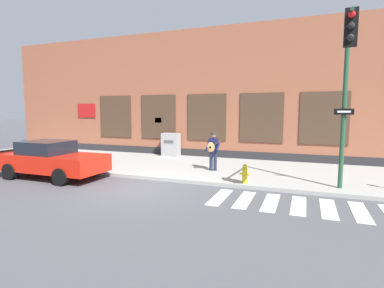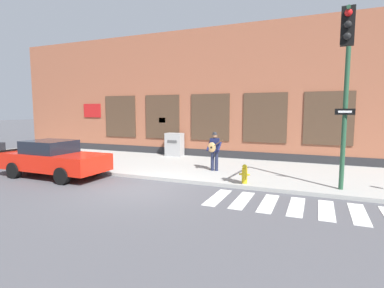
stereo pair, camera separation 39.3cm
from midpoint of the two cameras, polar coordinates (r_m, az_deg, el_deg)
name	(u,v)px [view 1 (the left image)]	position (r m, az deg, el deg)	size (l,w,h in m)	color
ground_plane	(143,189)	(10.86, -10.34, -8.53)	(160.00, 160.00, 0.00)	#4C4C51
sidewalk	(188,167)	(14.57, -1.59, -4.32)	(28.00, 5.85, 0.14)	#9E9E99
building_backdrop	(217,96)	(18.98, 4.13, 9.08)	(28.00, 4.06, 7.37)	#99563D
crosswalk	(299,205)	(9.43, 18.49, -11.03)	(5.20, 1.90, 0.01)	silver
red_car	(51,159)	(13.75, -26.06, -2.65)	(4.63, 2.04, 1.53)	red
busker	(213,149)	(13.14, 3.14, -0.95)	(0.72, 0.54, 1.70)	#1E233D
traffic_light	(346,80)	(9.95, 26.33, 10.83)	(0.70, 3.25, 5.05)	#234C33
utility_box	(171,145)	(17.52, -4.68, -0.10)	(1.00, 0.64, 1.33)	#9E9E9E
fire_hydrant	(245,174)	(11.12, 9.05, -5.59)	(0.38, 0.20, 0.70)	gold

